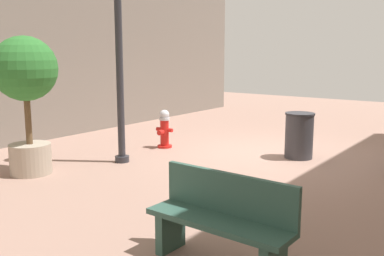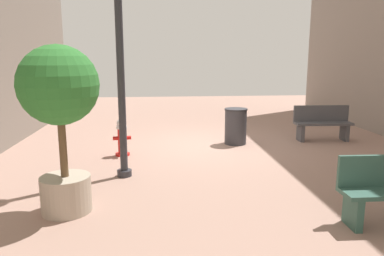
# 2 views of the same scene
# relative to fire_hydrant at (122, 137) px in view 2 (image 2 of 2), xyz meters

# --- Properties ---
(ground_plane) EXTENTS (23.40, 23.40, 0.00)m
(ground_plane) POSITION_rel_fire_hydrant_xyz_m (-2.22, -0.79, -0.43)
(ground_plane) COLOR #9E7A6B
(fire_hydrant) EXTENTS (0.42, 0.40, 0.87)m
(fire_hydrant) POSITION_rel_fire_hydrant_xyz_m (0.00, 0.00, 0.00)
(fire_hydrant) COLOR red
(fire_hydrant) RESTS_ON ground_plane
(bench_near) EXTENTS (1.55, 0.50, 0.95)m
(bench_near) POSITION_rel_fire_hydrant_xyz_m (-5.32, -1.07, 0.05)
(bench_near) COLOR #4C4C51
(bench_near) RESTS_ON ground_plane
(planter_tree) EXTENTS (1.13, 1.13, 2.45)m
(planter_tree) POSITION_rel_fire_hydrant_xyz_m (0.54, 3.09, 1.17)
(planter_tree) COLOR tan
(planter_tree) RESTS_ON ground_plane
(street_lamp) EXTENTS (0.36, 0.36, 4.52)m
(street_lamp) POSITION_rel_fire_hydrant_xyz_m (-0.18, 1.52, 2.33)
(street_lamp) COLOR #2D2D33
(street_lamp) RESTS_ON ground_plane
(trash_bin) EXTENTS (0.60, 0.60, 0.94)m
(trash_bin) POSITION_rel_fire_hydrant_xyz_m (-2.87, -0.88, 0.04)
(trash_bin) COLOR #38383D
(trash_bin) RESTS_ON ground_plane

